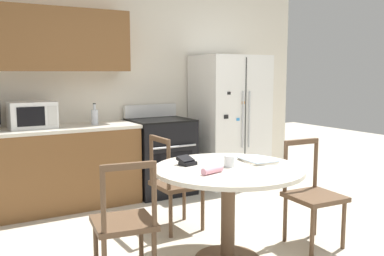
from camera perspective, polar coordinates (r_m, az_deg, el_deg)
back_wall at (r=5.29m, az=-11.39°, el=6.80°), size 5.20×0.44×2.60m
kitchen_counter at (r=4.89m, az=-19.47°, el=-5.23°), size 2.10×0.64×0.90m
refrigerator at (r=5.73m, az=5.03°, el=1.07°), size 0.90×0.72×1.71m
oven_range at (r=5.30m, az=-4.20°, el=-3.66°), size 0.71×0.68×1.08m
microwave at (r=4.83m, az=-20.54°, el=1.66°), size 0.47×0.37×0.28m
counter_bottle at (r=4.96m, az=-12.85°, el=1.51°), size 0.08×0.08×0.24m
dining_table at (r=3.37m, az=4.86°, el=-7.78°), size 1.17×1.17×0.76m
dining_chair_right at (r=3.88m, az=15.74°, el=-8.64°), size 0.45×0.45×0.90m
dining_chair_left at (r=3.11m, az=-8.99°, el=-12.47°), size 0.48×0.48×0.90m
dining_chair_far at (r=4.08m, az=-2.29°, el=-7.52°), size 0.43×0.43×0.90m
candle_glass at (r=3.34m, az=5.00°, el=-4.53°), size 0.09×0.09×0.09m
folded_napkin at (r=3.11m, az=2.72°, el=-5.61°), size 0.19×0.10×0.05m
wallet at (r=3.40m, az=-0.73°, el=-4.48°), size 0.15×0.15×0.07m
mail_stack at (r=3.56m, az=8.71°, el=-4.26°), size 0.28×0.34×0.02m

